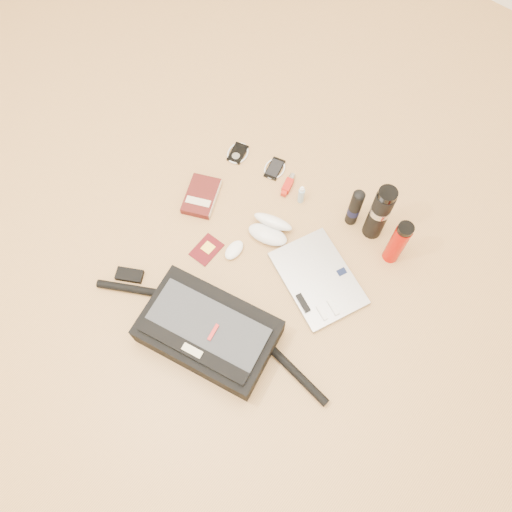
{
  "coord_description": "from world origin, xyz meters",
  "views": [
    {
      "loc": [
        0.48,
        -0.52,
        1.78
      ],
      "look_at": [
        -0.03,
        0.09,
        0.06
      ],
      "focal_mm": 35.0,
      "sensor_mm": 36.0,
      "label": 1
    }
  ],
  "objects_px": {
    "thermos_red": "(398,243)",
    "thermos_black": "(379,213)",
    "messenger_bag": "(208,331)",
    "book": "(202,196)",
    "laptop": "(318,279)"
  },
  "relations": [
    {
      "from": "messenger_bag",
      "to": "thermos_black",
      "type": "xyz_separation_m",
      "value": [
        0.21,
        0.74,
        0.09
      ]
    },
    {
      "from": "laptop",
      "to": "book",
      "type": "xyz_separation_m",
      "value": [
        -0.59,
        -0.01,
        0.0
      ]
    },
    {
      "from": "messenger_bag",
      "to": "book",
      "type": "height_order",
      "value": "messenger_bag"
    },
    {
      "from": "thermos_black",
      "to": "messenger_bag",
      "type": "bearing_deg",
      "value": -106.0
    },
    {
      "from": "thermos_black",
      "to": "thermos_red",
      "type": "xyz_separation_m",
      "value": [
        0.12,
        -0.05,
        -0.03
      ]
    },
    {
      "from": "messenger_bag",
      "to": "laptop",
      "type": "distance_m",
      "value": 0.47
    },
    {
      "from": "laptop",
      "to": "thermos_red",
      "type": "xyz_separation_m",
      "value": [
        0.16,
        0.26,
        0.11
      ]
    },
    {
      "from": "thermos_black",
      "to": "thermos_red",
      "type": "bearing_deg",
      "value": -20.95
    },
    {
      "from": "book",
      "to": "thermos_red",
      "type": "bearing_deg",
      "value": -4.51
    },
    {
      "from": "messenger_bag",
      "to": "laptop",
      "type": "bearing_deg",
      "value": 56.02
    },
    {
      "from": "laptop",
      "to": "thermos_red",
      "type": "bearing_deg",
      "value": 82.24
    },
    {
      "from": "messenger_bag",
      "to": "thermos_red",
      "type": "height_order",
      "value": "thermos_red"
    },
    {
      "from": "laptop",
      "to": "thermos_black",
      "type": "distance_m",
      "value": 0.34
    },
    {
      "from": "messenger_bag",
      "to": "book",
      "type": "bearing_deg",
      "value": 122.92
    },
    {
      "from": "thermos_red",
      "to": "thermos_black",
      "type": "bearing_deg",
      "value": 159.05
    }
  ]
}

